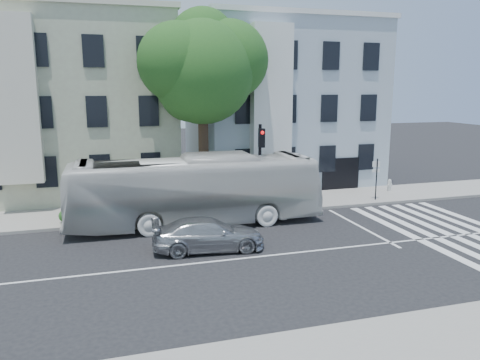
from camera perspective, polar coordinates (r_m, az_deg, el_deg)
name	(u,v)px	position (r m, az deg, el deg)	size (l,w,h in m)	color
ground	(249,258)	(18.98, 1.16, -9.46)	(120.00, 120.00, 0.00)	black
sidewalk_far	(206,208)	(26.34, -4.13, -3.37)	(80.00, 4.00, 0.15)	gray
building_left	(74,106)	(31.97, -19.57, 8.45)	(12.00, 10.00, 11.00)	#A2A388
building_right	(279,104)	(34.26, 4.80, 9.20)	(12.00, 10.00, 11.00)	#A4B3C3
street_tree	(202,66)	(26.25, -4.60, 13.67)	(7.30, 5.90, 11.10)	#2D2116
bus	(195,190)	(23.06, -5.47, -1.27)	(12.44, 2.91, 3.47)	silver
sedan	(208,234)	(19.69, -3.86, -6.63)	(4.66, 1.90, 1.35)	#ABADB3
hedge	(153,210)	(24.61, -10.60, -3.56)	(8.50, 0.84, 0.70)	#2C561C
traffic_signal	(261,157)	(24.44, 2.52, 2.80)	(0.51, 0.55, 4.83)	black
fire_hydrant	(389,185)	(31.59, 17.76, -0.56)	(0.43, 0.27, 0.75)	beige
far_sign_pole	(376,174)	(28.68, 16.28, 0.76)	(0.44, 0.21, 2.46)	black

